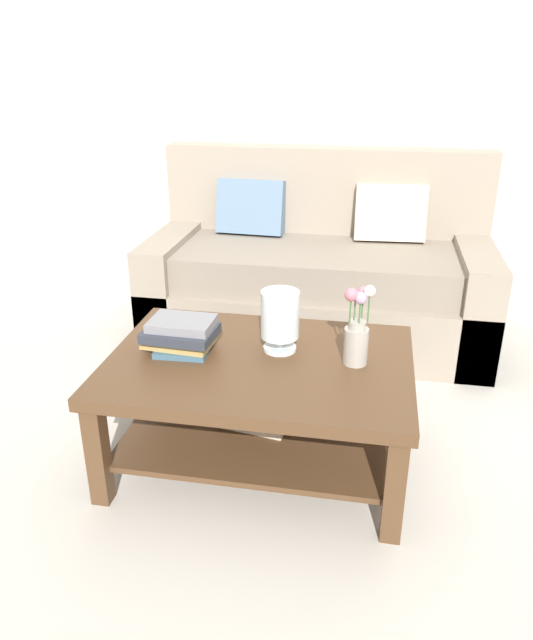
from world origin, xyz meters
name	(u,v)px	position (x,y,z in m)	size (l,w,h in m)	color
ground_plane	(288,408)	(0.00, 0.00, 0.00)	(10.00, 10.00, 0.00)	#B7B2A8
back_wall	(330,90)	(0.00, 1.65, 1.35)	(6.40, 0.12, 2.70)	beige
couch	(319,275)	(0.04, 0.90, 0.36)	(1.93, 0.90, 1.06)	gray
coffee_table	(260,387)	(-0.06, -0.41, 0.34)	(1.18, 0.84, 0.47)	#4C331E
book_stack_main	(181,335)	(-0.38, -0.39, 0.53)	(0.29, 0.22, 0.13)	#3D6075
glass_hurricane_vase	(280,317)	(0.01, -0.31, 0.61)	(0.15, 0.15, 0.25)	silver
flower_pitcher	(357,332)	(0.31, -0.37, 0.60)	(0.11, 0.10, 0.32)	#9E998E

